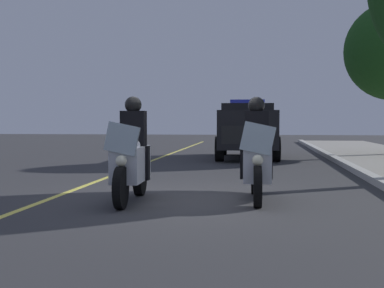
# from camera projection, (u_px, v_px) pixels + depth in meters

# --- Properties ---
(ground_plane) EXTENTS (80.00, 80.00, 0.00)m
(ground_plane) POSITION_uv_depth(u_px,v_px,m) (188.00, 199.00, 9.02)
(ground_plane) COLOR #333335
(lane_stripe_center) EXTENTS (48.00, 0.12, 0.01)m
(lane_stripe_center) POSITION_uv_depth(u_px,v_px,m) (57.00, 196.00, 9.31)
(lane_stripe_center) COLOR #E0D14C
(lane_stripe_center) RESTS_ON ground
(police_motorcycle_lead_left) EXTENTS (2.14, 0.58, 1.72)m
(police_motorcycle_lead_left) POSITION_uv_depth(u_px,v_px,m) (131.00, 159.00, 8.68)
(police_motorcycle_lead_left) COLOR black
(police_motorcycle_lead_left) RESTS_ON ground
(police_motorcycle_lead_right) EXTENTS (2.14, 0.58, 1.72)m
(police_motorcycle_lead_right) POSITION_uv_depth(u_px,v_px,m) (256.00, 158.00, 8.83)
(police_motorcycle_lead_right) COLOR black
(police_motorcycle_lead_right) RESTS_ON ground
(police_suv) EXTENTS (4.97, 2.21, 2.05)m
(police_suv) POSITION_uv_depth(u_px,v_px,m) (247.00, 128.00, 18.70)
(police_suv) COLOR black
(police_suv) RESTS_ON ground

